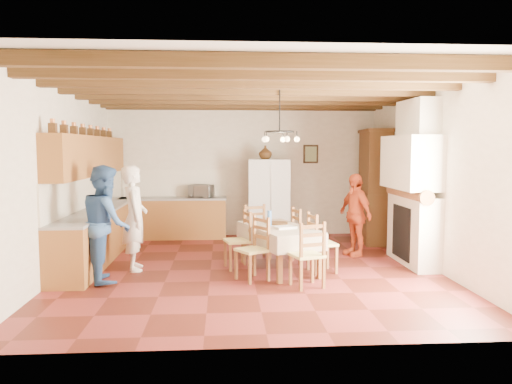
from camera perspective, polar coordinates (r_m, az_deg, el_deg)
floor at (r=8.32m, az=-0.56°, el=-8.86°), size 6.00×6.50×0.02m
ceiling at (r=8.14m, az=-0.57°, el=12.24°), size 6.00×6.50×0.02m
wall_back at (r=11.34m, az=-1.51°, el=2.59°), size 6.00×0.02×3.00m
wall_front at (r=4.85m, az=1.63°, el=-0.81°), size 6.00×0.02×3.00m
wall_left at (r=8.47m, az=-21.35°, el=1.38°), size 0.02×6.50×3.00m
wall_right at (r=8.79m, az=19.43°, el=1.56°), size 0.02×6.50×3.00m
ceiling_beams at (r=8.13m, az=-0.57°, el=11.54°), size 6.00×6.30×0.16m
lower_cabinets_left at (r=9.51m, az=-17.45°, el=-4.62°), size 0.60×4.30×0.86m
lower_cabinets_back at (r=11.18m, az=-9.40°, el=-3.03°), size 2.30×0.60×0.86m
countertop_left at (r=9.45m, az=-17.52°, el=-1.93°), size 0.62×4.30×0.04m
countertop_back at (r=11.12m, az=-9.44°, el=-0.73°), size 2.34×0.62×0.04m
backsplash_left at (r=9.49m, az=-19.25°, el=-0.01°), size 0.03×4.30×0.60m
backsplash_back at (r=11.38m, az=-9.32°, el=1.02°), size 2.30×0.03×0.60m
upper_cabinets at (r=9.42m, az=-18.42°, el=3.94°), size 0.35×4.20×0.70m
fireplace at (r=8.87m, az=17.18°, el=1.01°), size 0.56×1.60×2.80m
wall_picture at (r=11.47m, az=6.28°, el=4.34°), size 0.34×0.03×0.42m
refrigerator at (r=10.80m, az=1.56°, el=-0.87°), size 0.94×0.80×1.75m
hutch at (r=10.83m, az=13.42°, el=0.68°), size 0.69×1.36×2.38m
dining_table at (r=8.13m, az=2.66°, el=-4.54°), size 1.32×1.82×0.72m
chandelier at (r=8.02m, az=2.71°, el=6.89°), size 0.47×0.47×0.03m
chair_left_near at (r=7.55m, az=-0.44°, el=-6.50°), size 0.56×0.57×0.96m
chair_left_far at (r=8.29m, az=-2.11°, el=-5.46°), size 0.49×0.50×0.96m
chair_right_near at (r=8.11m, az=7.58°, el=-5.73°), size 0.47×0.49×0.96m
chair_right_far at (r=8.76m, az=5.68°, el=-4.91°), size 0.48×0.49×0.96m
chair_end_near at (r=7.23m, az=5.85°, el=-7.04°), size 0.52×0.51×0.96m
chair_end_far at (r=9.04m, az=0.19°, el=-4.57°), size 0.50×0.49×0.96m
person_man at (r=8.36m, az=-13.71°, el=-2.89°), size 0.52×0.69×1.72m
person_woman_blue at (r=7.78m, az=-16.78°, el=-3.44°), size 0.90×1.02×1.74m
person_woman_red at (r=9.40m, az=11.24°, el=-2.55°), size 0.66×0.97×1.52m
microwave at (r=11.06m, az=-6.29°, el=0.10°), size 0.58×0.49×0.28m
fridge_vase at (r=10.73m, az=1.07°, el=4.55°), size 0.28×0.28×0.29m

